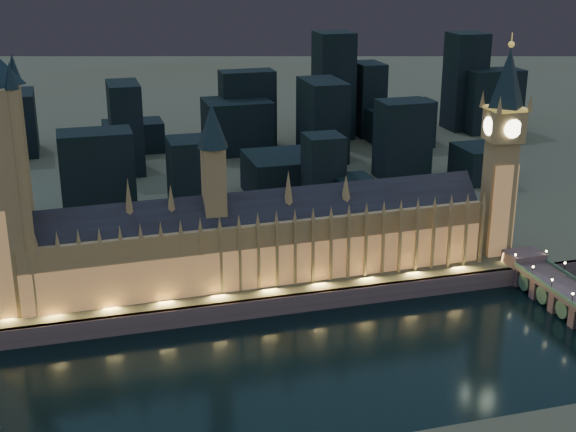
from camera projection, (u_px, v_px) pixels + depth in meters
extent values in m
plane|color=black|center=(316.00, 360.00, 298.13)|extent=(2000.00, 2000.00, 0.00)
cube|color=#4D482F|center=(150.00, 97.00, 768.96)|extent=(2000.00, 960.00, 8.00)
cube|color=#524241|center=(286.00, 305.00, 334.04)|extent=(2000.00, 2.50, 8.00)
cube|color=#96814F|center=(262.00, 248.00, 345.92)|extent=(200.47, 25.46, 28.00)
cube|color=tan|center=(268.00, 267.00, 338.26)|extent=(200.00, 0.50, 18.00)
cube|color=black|center=(261.00, 211.00, 340.32)|extent=(200.37, 21.72, 16.26)
cube|color=#96814F|center=(214.00, 185.00, 330.86)|extent=(9.00, 9.00, 32.00)
cone|color=#13242F|center=(212.00, 126.00, 322.62)|extent=(13.00, 13.00, 18.00)
cube|color=#96814F|center=(18.00, 283.00, 310.42)|extent=(1.20, 1.20, 28.00)
cone|color=#96814F|center=(13.00, 242.00, 305.36)|extent=(2.00, 2.00, 6.00)
cube|color=#96814F|center=(40.00, 281.00, 312.49)|extent=(1.20, 1.20, 28.00)
cone|color=#96814F|center=(35.00, 240.00, 307.43)|extent=(2.00, 2.00, 6.00)
cube|color=#96814F|center=(61.00, 279.00, 314.56)|extent=(1.20, 1.20, 28.00)
cone|color=#96814F|center=(57.00, 238.00, 309.50)|extent=(2.00, 2.00, 6.00)
cube|color=#96814F|center=(82.00, 277.00, 316.63)|extent=(1.20, 1.20, 28.00)
cone|color=#96814F|center=(78.00, 236.00, 311.57)|extent=(2.00, 2.00, 6.00)
cube|color=#96814F|center=(103.00, 274.00, 318.70)|extent=(1.20, 1.20, 28.00)
cone|color=#96814F|center=(99.00, 234.00, 313.64)|extent=(2.00, 2.00, 6.00)
cube|color=#96814F|center=(123.00, 272.00, 320.77)|extent=(1.20, 1.20, 28.00)
cone|color=#96814F|center=(120.00, 232.00, 315.71)|extent=(2.00, 2.00, 6.00)
cube|color=#96814F|center=(143.00, 270.00, 322.84)|extent=(1.20, 1.20, 28.00)
cone|color=#96814F|center=(140.00, 230.00, 317.78)|extent=(2.00, 2.00, 6.00)
cube|color=#96814F|center=(163.00, 268.00, 324.91)|extent=(1.20, 1.20, 28.00)
cone|color=#96814F|center=(161.00, 228.00, 319.85)|extent=(2.00, 2.00, 6.00)
cube|color=#96814F|center=(183.00, 266.00, 326.98)|extent=(1.20, 1.20, 28.00)
cone|color=#96814F|center=(180.00, 226.00, 321.92)|extent=(2.00, 2.00, 6.00)
cube|color=#96814F|center=(202.00, 264.00, 329.05)|extent=(1.20, 1.20, 28.00)
cone|color=#96814F|center=(200.00, 224.00, 323.99)|extent=(2.00, 2.00, 6.00)
cube|color=#96814F|center=(221.00, 262.00, 331.12)|extent=(1.20, 1.20, 28.00)
cone|color=#96814F|center=(220.00, 223.00, 326.07)|extent=(2.00, 2.00, 6.00)
cube|color=#96814F|center=(240.00, 260.00, 333.19)|extent=(1.20, 1.20, 28.00)
cone|color=#96814F|center=(239.00, 221.00, 328.14)|extent=(2.00, 2.00, 6.00)
cube|color=#96814F|center=(259.00, 258.00, 335.26)|extent=(1.20, 1.20, 28.00)
cone|color=#96814F|center=(258.00, 219.00, 330.21)|extent=(2.00, 2.00, 6.00)
cube|color=#96814F|center=(277.00, 256.00, 337.33)|extent=(1.20, 1.20, 28.00)
cone|color=#96814F|center=(276.00, 217.00, 332.28)|extent=(2.00, 2.00, 6.00)
cube|color=#96814F|center=(295.00, 254.00, 339.40)|extent=(1.20, 1.20, 28.00)
cone|color=#96814F|center=(295.00, 216.00, 334.35)|extent=(2.00, 2.00, 6.00)
cube|color=#96814F|center=(313.00, 252.00, 341.48)|extent=(1.20, 1.20, 28.00)
cone|color=#96814F|center=(313.00, 214.00, 336.42)|extent=(2.00, 2.00, 6.00)
cube|color=#96814F|center=(331.00, 250.00, 343.55)|extent=(1.20, 1.20, 28.00)
cone|color=#96814F|center=(331.00, 212.00, 338.49)|extent=(2.00, 2.00, 6.00)
cube|color=#96814F|center=(348.00, 248.00, 345.62)|extent=(1.20, 1.20, 28.00)
cone|color=#96814F|center=(349.00, 210.00, 340.56)|extent=(2.00, 2.00, 6.00)
cube|color=#96814F|center=(366.00, 246.00, 347.69)|extent=(1.20, 1.20, 28.00)
cone|color=#96814F|center=(367.00, 209.00, 342.63)|extent=(2.00, 2.00, 6.00)
cube|color=#96814F|center=(383.00, 244.00, 349.76)|extent=(1.20, 1.20, 28.00)
cone|color=#96814F|center=(384.00, 207.00, 344.70)|extent=(2.00, 2.00, 6.00)
cube|color=#96814F|center=(400.00, 243.00, 351.83)|extent=(1.20, 1.20, 28.00)
cone|color=#96814F|center=(401.00, 206.00, 346.77)|extent=(2.00, 2.00, 6.00)
cube|color=#96814F|center=(417.00, 241.00, 353.90)|extent=(1.20, 1.20, 28.00)
cone|color=#96814F|center=(418.00, 204.00, 348.84)|extent=(2.00, 2.00, 6.00)
cube|color=#96814F|center=(433.00, 239.00, 355.97)|extent=(1.20, 1.20, 28.00)
cone|color=#96814F|center=(435.00, 202.00, 350.91)|extent=(2.00, 2.00, 6.00)
cube|color=#96814F|center=(450.00, 237.00, 358.04)|extent=(1.20, 1.20, 28.00)
cone|color=#96814F|center=(451.00, 201.00, 352.98)|extent=(2.00, 2.00, 6.00)
cube|color=#96814F|center=(466.00, 236.00, 360.11)|extent=(1.20, 1.20, 28.00)
cone|color=#96814F|center=(468.00, 199.00, 355.05)|extent=(2.00, 2.00, 6.00)
cube|color=#96814F|center=(482.00, 234.00, 362.18)|extent=(1.20, 1.20, 28.00)
cone|color=#96814F|center=(484.00, 198.00, 357.12)|extent=(2.00, 2.00, 6.00)
cone|color=#96814F|center=(129.00, 199.00, 322.79)|extent=(4.40, 4.40, 18.00)
cone|color=#96814F|center=(171.00, 200.00, 327.85)|extent=(4.40, 4.40, 14.00)
cone|color=#96814F|center=(288.00, 188.00, 340.46)|extent=(4.40, 4.40, 16.00)
cone|color=#96814F|center=(346.00, 188.00, 347.85)|extent=(4.40, 4.40, 12.00)
cube|color=tan|center=(2.00, 266.00, 305.90)|extent=(22.00, 0.50, 44.00)
cylinder|color=#96814F|center=(25.00, 208.00, 301.46)|extent=(4.40, 4.40, 89.35)
cone|color=#13242F|center=(10.00, 75.00, 285.09)|extent=(5.20, 5.20, 10.00)
cylinder|color=#96814F|center=(27.00, 191.00, 321.44)|extent=(4.40, 4.40, 89.35)
cone|color=#13242F|center=(13.00, 66.00, 305.07)|extent=(5.20, 5.20, 10.00)
cube|color=#96814F|center=(498.00, 197.00, 370.84)|extent=(13.40, 13.40, 54.03)
cube|color=tan|center=(504.00, 212.00, 366.86)|extent=(12.00, 0.50, 44.00)
cube|color=#96814F|center=(504.00, 125.00, 359.61)|extent=(15.00, 15.00, 14.09)
cube|color=#F2C64C|center=(506.00, 108.00, 357.09)|extent=(15.75, 15.75, 1.20)
cone|color=#13242F|center=(508.00, 78.00, 352.61)|extent=(18.00, 18.00, 26.00)
sphere|color=#F2C64C|center=(511.00, 44.00, 347.83)|extent=(2.80, 2.80, 2.80)
cylinder|color=#F2C64C|center=(512.00, 39.00, 347.01)|extent=(0.40, 0.40, 5.00)
cylinder|color=#FFF2BF|center=(513.00, 129.00, 352.58)|extent=(8.40, 0.50, 8.40)
cylinder|color=#FFF2BF|center=(495.00, 121.00, 366.65)|extent=(8.40, 0.50, 8.40)
cylinder|color=#FFF2BF|center=(489.00, 126.00, 357.61)|extent=(0.50, 8.40, 8.40)
cylinder|color=#FFF2BF|center=(519.00, 124.00, 361.62)|extent=(0.50, 8.40, 8.40)
cone|color=#96814F|center=(500.00, 105.00, 347.22)|extent=(2.60, 2.60, 8.00)
cone|color=#96814F|center=(483.00, 99.00, 360.84)|extent=(2.60, 2.60, 8.00)
cone|color=#96814F|center=(530.00, 103.00, 351.11)|extent=(2.60, 2.60, 8.00)
cone|color=#96814F|center=(512.00, 97.00, 364.72)|extent=(2.60, 2.60, 8.00)
cube|color=#524241|center=(524.00, 262.00, 365.66)|extent=(16.50, 12.00, 9.50)
cylinder|color=black|center=(572.00, 299.00, 318.87)|extent=(0.30, 0.30, 4.40)
sphere|color=#FFD88C|center=(573.00, 294.00, 318.11)|extent=(1.00, 1.00, 1.00)
cube|color=#524241|center=(566.00, 301.00, 336.62)|extent=(14.85, 4.00, 9.50)
cylinder|color=black|center=(552.00, 285.00, 331.84)|extent=(0.30, 0.30, 4.40)
sphere|color=#FFD88C|center=(552.00, 280.00, 331.08)|extent=(1.00, 1.00, 1.00)
cube|color=#524241|center=(547.00, 287.00, 349.60)|extent=(14.85, 4.00, 9.50)
cylinder|color=black|center=(533.00, 272.00, 344.81)|extent=(0.30, 0.30, 4.40)
sphere|color=#FFD88C|center=(533.00, 267.00, 344.05)|extent=(1.00, 1.00, 1.00)
cylinder|color=black|center=(564.00, 268.00, 348.87)|extent=(0.30, 0.30, 4.40)
sphere|color=#FFD88C|center=(565.00, 263.00, 348.12)|extent=(1.00, 1.00, 1.00)
cube|color=#524241|center=(529.00, 275.00, 362.57)|extent=(14.85, 4.00, 9.50)
cylinder|color=black|center=(515.00, 260.00, 357.78)|extent=(0.30, 0.30, 4.40)
sphere|color=#FFD88C|center=(516.00, 255.00, 357.03)|extent=(1.00, 1.00, 1.00)
cylinder|color=black|center=(546.00, 256.00, 361.85)|extent=(0.30, 0.30, 4.40)
sphere|color=#FFD88C|center=(546.00, 251.00, 361.09)|extent=(1.00, 1.00, 1.00)
cylinder|color=#336042|center=(576.00, 307.00, 330.02)|extent=(14.52, 8.00, 8.00)
cylinder|color=#336042|center=(556.00, 293.00, 342.99)|extent=(14.52, 8.00, 8.00)
cylinder|color=#336042|center=(538.00, 280.00, 355.97)|extent=(14.52, 8.00, 8.00)
cube|color=black|center=(353.00, 196.00, 426.75)|extent=(19.03, 19.80, 21.21)
cube|color=black|center=(492.00, 101.00, 605.41)|extent=(42.59, 22.95, 47.38)
cube|color=black|center=(323.00, 173.00, 430.34)|extent=(19.65, 20.18, 41.98)
cube|color=black|center=(244.00, 125.00, 561.09)|extent=(19.44, 30.73, 32.49)
cube|color=black|center=(248.00, 108.00, 564.51)|extent=(37.76, 19.44, 53.24)
cube|color=black|center=(126.00, 128.00, 501.07)|extent=(18.99, 34.57, 56.39)
cube|color=black|center=(189.00, 177.00, 426.00)|extent=(21.11, 25.14, 40.94)
cube|color=black|center=(97.00, 173.00, 423.65)|extent=(38.19, 23.57, 45.51)
cube|color=black|center=(394.00, 123.00, 587.78)|extent=(43.78, 39.06, 23.11)
cube|color=black|center=(21.00, 123.00, 546.90)|extent=(19.72, 40.72, 42.20)
cube|color=black|center=(237.00, 126.00, 552.09)|extent=(44.53, 36.65, 35.83)
cube|color=black|center=(133.00, 136.00, 554.81)|extent=(40.45, 27.15, 20.89)
cube|color=black|center=(323.00, 120.00, 531.31)|extent=(24.63, 41.01, 52.55)
cube|color=black|center=(286.00, 175.00, 459.91)|extent=(44.15, 42.43, 23.53)
cube|color=black|center=(403.00, 139.00, 489.57)|extent=(30.39, 22.61, 47.87)
cube|color=black|center=(412.00, 123.00, 565.70)|extent=(28.33, 19.81, 32.90)
cube|color=black|center=(478.00, 163.00, 487.85)|extent=(24.83, 31.49, 21.12)
cube|color=black|center=(368.00, 99.00, 595.93)|extent=(19.19, 29.53, 53.83)
cube|color=black|center=(333.00, 86.00, 583.49)|extent=(26.00, 26.00, 76.93)
cube|color=black|center=(465.00, 81.00, 611.59)|extent=(26.00, 26.00, 73.17)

